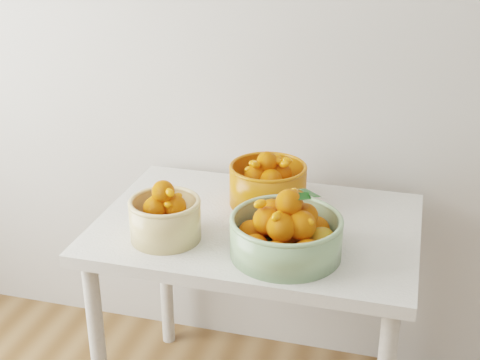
{
  "coord_description": "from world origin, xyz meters",
  "views": [
    {
      "loc": [
        0.26,
        -0.22,
        1.72
      ],
      "look_at": [
        -0.22,
        1.54,
        0.92
      ],
      "focal_mm": 50.0,
      "sensor_mm": 36.0,
      "label": 1
    }
  ],
  "objects_px": {
    "bowl_cream": "(165,217)",
    "bowl_orange": "(268,183)",
    "table": "(257,249)",
    "bowl_green": "(286,232)"
  },
  "relations": [
    {
      "from": "bowl_cream",
      "to": "bowl_orange",
      "type": "xyz_separation_m",
      "value": [
        0.24,
        0.31,
        0.0
      ]
    },
    {
      "from": "bowl_green",
      "to": "bowl_orange",
      "type": "relative_size",
      "value": 1.28
    },
    {
      "from": "table",
      "to": "bowl_orange",
      "type": "distance_m",
      "value": 0.22
    },
    {
      "from": "bowl_cream",
      "to": "bowl_green",
      "type": "bearing_deg",
      "value": -0.13
    },
    {
      "from": "table",
      "to": "bowl_cream",
      "type": "bearing_deg",
      "value": -144.92
    },
    {
      "from": "bowl_cream",
      "to": "bowl_orange",
      "type": "bearing_deg",
      "value": 52.62
    },
    {
      "from": "table",
      "to": "bowl_orange",
      "type": "bearing_deg",
      "value": 90.04
    },
    {
      "from": "bowl_cream",
      "to": "bowl_orange",
      "type": "distance_m",
      "value": 0.4
    },
    {
      "from": "table",
      "to": "bowl_cream",
      "type": "xyz_separation_m",
      "value": [
        -0.24,
        -0.17,
        0.17
      ]
    },
    {
      "from": "table",
      "to": "bowl_orange",
      "type": "relative_size",
      "value": 3.55
    }
  ]
}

